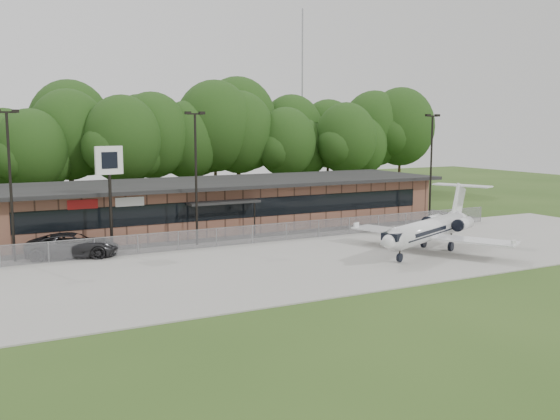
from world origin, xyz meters
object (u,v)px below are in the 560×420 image
business_jet (430,230)px  pole_sign (109,172)px  terminal (221,203)px  suv (73,245)px

business_jet → pole_sign: (-20.45, 10.73, 4.24)m
pole_sign → terminal: bearing=21.8°
suv → pole_sign: bearing=-64.4°
terminal → suv: terminal is taller
business_jet → suv: business_jet is taller
terminal → pole_sign: pole_sign is taller
terminal → business_jet: business_jet is taller
terminal → business_jet: size_ratio=3.02×
business_jet → suv: 25.43m
terminal → pole_sign: bearing=-148.0°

